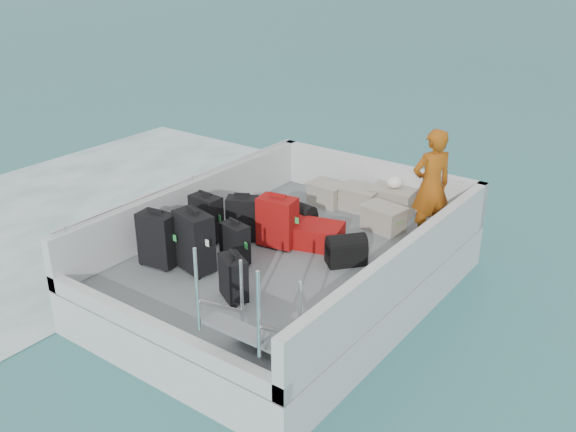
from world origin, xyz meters
name	(u,v)px	position (x,y,z in m)	size (l,w,h in m)	color
ground	(288,295)	(0.00, 0.00, 0.00)	(160.00, 160.00, 0.00)	#1C625E
wake_foam	(74,214)	(-4.80, 0.00, 0.00)	(10.00, 10.00, 0.00)	white
ferry_hull	(288,276)	(0.00, 0.00, 0.30)	(3.60, 5.00, 0.60)	silver
deck	(288,256)	(0.00, 0.00, 0.61)	(3.30, 4.70, 0.02)	slate
deck_fittings	(295,246)	(0.35, -0.32, 0.99)	(3.60, 5.00, 0.90)	silver
suitcase_0	(158,240)	(-1.19, -1.24, 0.99)	(0.48, 0.27, 0.74)	black
suitcase_1	(206,218)	(-1.21, -0.29, 0.96)	(0.45, 0.26, 0.67)	black
suitcase_2	(243,219)	(-0.82, 0.04, 0.94)	(0.44, 0.27, 0.64)	black
suitcase_3	(194,242)	(-0.72, -1.04, 1.02)	(0.53, 0.31, 0.80)	black
suitcase_4	(235,244)	(-0.41, -0.61, 0.91)	(0.39, 0.23, 0.57)	black
suitcase_5	(277,222)	(-0.29, 0.15, 0.98)	(0.52, 0.31, 0.72)	#96100B
suitcase_6	(233,279)	(0.17, -1.31, 0.90)	(0.40, 0.24, 0.56)	black
suitcase_8	(313,234)	(0.09, 0.48, 0.78)	(0.52, 0.80, 0.31)	#96100B
duffel_0	(253,215)	(-1.02, 0.51, 0.78)	(0.58, 0.30, 0.32)	black
duffel_1	(301,220)	(-0.33, 0.79, 0.78)	(0.40, 0.30, 0.32)	black
duffel_2	(346,252)	(0.76, 0.27, 0.78)	(0.51, 0.30, 0.32)	black
crate_0	(327,195)	(-0.57, 1.84, 0.78)	(0.54, 0.38, 0.33)	#A0978B
crate_1	(360,200)	(-0.01, 1.96, 0.80)	(0.59, 0.40, 0.35)	#A0978B
crate_2	(393,201)	(0.45, 2.17, 0.81)	(0.65, 0.45, 0.39)	#A0978B
crate_3	(383,219)	(0.64, 1.51, 0.79)	(0.57, 0.39, 0.34)	#A0978B
yellow_bag	(454,221)	(1.45, 2.20, 0.73)	(0.28, 0.26, 0.22)	gold
white_bag	(394,184)	(0.45, 2.17, 1.10)	(0.24, 0.24, 0.18)	white
passenger	(431,186)	(1.30, 1.59, 1.44)	(0.60, 0.39, 1.63)	#CF6413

